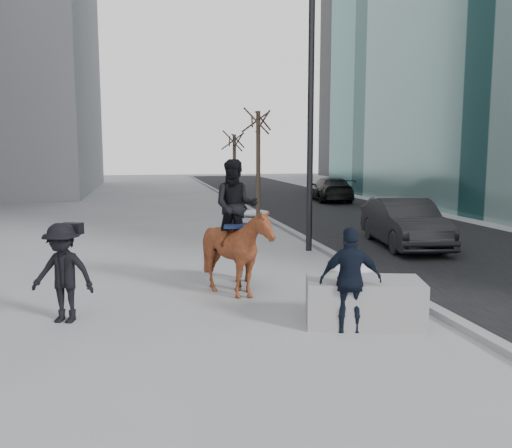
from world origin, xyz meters
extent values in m
plane|color=gray|center=(0.00, 0.00, 0.00)|extent=(120.00, 120.00, 0.00)
cube|color=black|center=(7.00, 10.00, 0.01)|extent=(8.00, 90.00, 0.01)
cube|color=gray|center=(3.00, 10.00, 0.06)|extent=(0.25, 90.00, 0.12)
cube|color=gray|center=(1.45, -1.03, 0.40)|extent=(2.16, 1.46, 0.79)
imported|color=black|center=(5.72, 5.91, 0.76)|extent=(2.22, 4.79, 1.52)
imported|color=black|center=(8.61, 21.06, 0.72)|extent=(2.54, 5.13, 1.43)
imported|color=#521C10|center=(-0.28, 2.01, 0.73)|extent=(0.93, 1.79, 1.46)
imported|color=black|center=(-0.28, 2.16, 1.47)|extent=(0.59, 0.41, 1.53)
cube|color=#10123C|center=(-0.28, 2.16, 1.15)|extent=(0.52, 0.60, 0.06)
imported|color=#4C180F|center=(-0.39, 1.22, 0.92)|extent=(1.76, 1.91, 1.85)
imported|color=black|center=(-0.39, 1.37, 1.86)|extent=(1.05, 0.88, 1.93)
cube|color=black|center=(-0.39, 1.37, 1.45)|extent=(0.57, 0.64, 0.06)
imported|color=black|center=(1.07, -1.36, 0.88)|extent=(1.09, 0.59, 1.75)
cylinder|color=orange|center=(1.02, -0.81, 1.15)|extent=(0.04, 0.18, 0.07)
imported|color=black|center=(-3.66, 0.14, 0.88)|extent=(1.29, 1.01, 1.75)
cube|color=black|center=(-3.51, 0.39, 1.62)|extent=(0.41, 0.33, 0.20)
cylinder|color=black|center=(2.60, 5.89, 4.50)|extent=(0.18, 0.18, 9.00)
ellipsoid|color=silver|center=(2.70, 14.42, 0.17)|extent=(1.31, 0.83, 0.33)
ellipsoid|color=silver|center=(2.70, 2.51, 0.14)|extent=(1.12, 0.71, 0.29)
camera|label=1|loc=(-2.22, -9.57, 2.99)|focal=38.00mm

